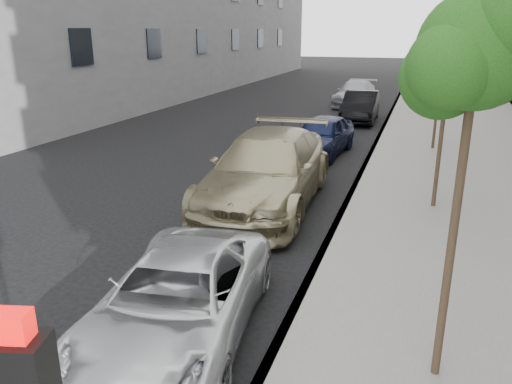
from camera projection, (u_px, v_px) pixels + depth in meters
The scene contains 10 objects.
sidewalk at pixel (454, 112), 26.15m from camera, with size 6.40×72.00×0.14m, color gray.
curb at pixel (393, 109), 27.09m from camera, with size 0.15×72.00×0.14m, color #9E9B93.
tree_near at pixel (480, 51), 4.98m from camera, with size 1.59×1.39×4.62m.
tree_mid at pixel (451, 66), 11.01m from camera, with size 1.76×1.56×4.13m.
tree_far at pixel (447, 27), 16.61m from camera, with size 1.76×1.56×5.00m.
minivan at pixel (178, 300), 6.92m from camera, with size 2.02×4.38×1.22m, color silver.
suv at pixel (267, 170), 12.26m from camera, with size 2.48×6.11×1.77m, color tan.
sedan_blue at pixel (322, 135), 17.36m from camera, with size 1.60×3.97×1.35m, color #11183A.
sedan_black at pixel (360, 106), 23.72m from camera, with size 1.50×4.30×1.42m, color black.
sedan_rear at pixel (355, 94), 28.64m from camera, with size 1.94×4.77×1.38m, color #999BA1.
Camera 1 is at (2.74, -4.11, 4.17)m, focal length 35.00 mm.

